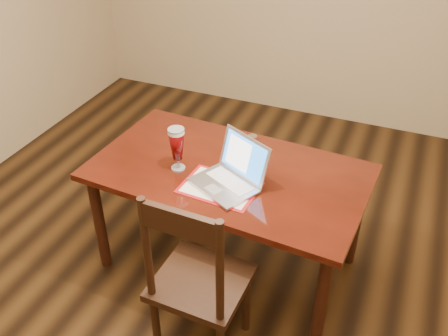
% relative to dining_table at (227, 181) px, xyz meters
% --- Properties ---
extents(ground, '(5.00, 5.00, 0.00)m').
position_rel_dining_table_xyz_m(ground, '(-0.04, -0.22, -0.68)').
color(ground, black).
rests_on(ground, ground).
extents(room_shell, '(4.51, 5.01, 2.71)m').
position_rel_dining_table_xyz_m(room_shell, '(-0.04, -0.22, 1.08)').
color(room_shell, tan).
rests_on(room_shell, ground).
extents(dining_table, '(1.68, 1.02, 1.03)m').
position_rel_dining_table_xyz_m(dining_table, '(0.00, 0.00, 0.00)').
color(dining_table, '#461309').
rests_on(dining_table, ground).
extents(dining_chair, '(0.48, 0.46, 1.10)m').
position_rel_dining_table_xyz_m(dining_chair, '(0.11, -0.67, -0.16)').
color(dining_chair, black).
rests_on(dining_chair, ground).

